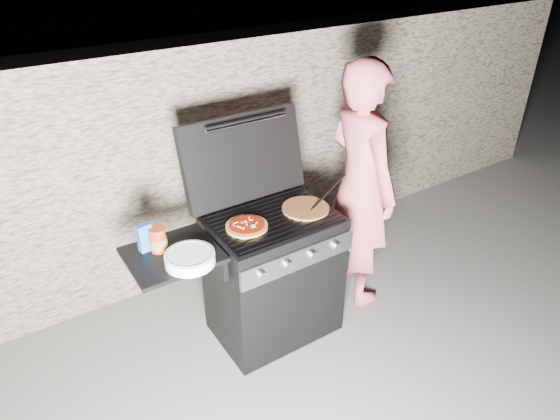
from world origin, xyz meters
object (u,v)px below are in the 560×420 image
pizza_topped (247,226)px  person (360,186)px  sauce_jar (158,239)px  gas_grill (241,289)px

pizza_topped → person: size_ratio=0.14×
sauce_jar → person: 1.47m
gas_grill → sauce_jar: 0.70m
pizza_topped → sauce_jar: bearing=171.7°
gas_grill → pizza_topped: (0.05, -0.01, 0.47)m
gas_grill → sauce_jar: (-0.47, 0.07, 0.52)m
pizza_topped → person: bearing=3.0°
sauce_jar → pizza_topped: bearing=-8.3°
sauce_jar → person: size_ratio=0.08×
pizza_topped → person: (0.94, 0.05, -0.03)m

